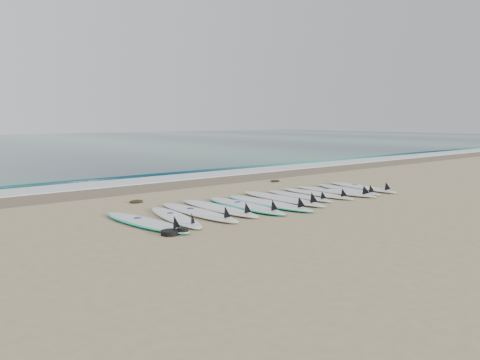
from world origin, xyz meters
TOP-DOWN VIEW (x-y plane):
  - ground at (0.00, 0.00)m, footprint 120.00×120.00m
  - wet_sand_band at (0.00, 4.10)m, footprint 120.00×1.80m
  - foam_band at (0.00, 5.50)m, footprint 120.00×1.40m
  - wave_crest at (0.00, 7.00)m, footprint 120.00×1.00m
  - surfboard_0 at (-3.54, -0.24)m, footprint 0.91×2.64m
  - surfboard_1 at (-2.87, -0.21)m, footprint 0.91×2.46m
  - surfboard_2 at (-2.23, -0.13)m, footprint 0.58×2.68m
  - surfboard_3 at (-1.62, -0.02)m, footprint 0.57×2.67m
  - surfboard_4 at (-0.96, -0.12)m, footprint 0.75×2.73m
  - surfboard_5 at (-0.34, -0.23)m, footprint 0.74×2.79m
  - surfboard_6 at (0.34, -0.02)m, footprint 0.64×2.86m
  - surfboard_7 at (1.00, 0.05)m, footprint 0.55×2.31m
  - surfboard_8 at (1.64, -0.01)m, footprint 0.50×2.41m
  - surfboard_9 at (2.29, -0.08)m, footprint 0.71×2.65m
  - surfboard_10 at (2.86, -0.06)m, footprint 0.85×2.47m
  - surfboard_11 at (3.53, -0.05)m, footprint 0.88×2.61m
  - seaweed_near at (-2.58, 2.05)m, footprint 0.34×0.27m
  - seaweed_far at (2.64, 2.69)m, footprint 0.34×0.26m
  - leash_coil at (-3.56, -1.24)m, footprint 0.46×0.36m

SIDE VIEW (x-z plane):
  - ground at x=0.00m, z-range 0.00..0.00m
  - wet_sand_band at x=0.00m, z-range 0.00..0.01m
  - foam_band at x=0.00m, z-range 0.00..0.04m
  - seaweed_far at x=2.64m, z-range 0.00..0.07m
  - seaweed_near at x=-2.58m, z-range 0.00..0.07m
  - surfboard_0 at x=-3.54m, z-range -0.12..0.21m
  - leash_coil at x=-3.56m, z-range -0.01..0.10m
  - wave_crest at x=0.00m, z-range 0.00..0.10m
  - surfboard_7 at x=1.00m, z-range -0.10..0.20m
  - surfboard_4 at x=-0.96m, z-range -0.12..0.22m
  - surfboard_5 at x=-0.34m, z-range -0.12..0.23m
  - surfboard_1 at x=-2.87m, z-range -0.10..0.21m
  - surfboard_8 at x=1.64m, z-range -0.10..0.21m
  - surfboard_10 at x=2.86m, z-range -0.10..0.21m
  - surfboard_11 at x=3.53m, z-range -0.11..0.22m
  - surfboard_9 at x=2.29m, z-range -0.11..0.23m
  - surfboard_3 at x=-1.62m, z-range -0.11..0.23m
  - surfboard_2 at x=-2.23m, z-range -0.11..0.23m
  - surfboard_6 at x=0.34m, z-range -0.12..0.25m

